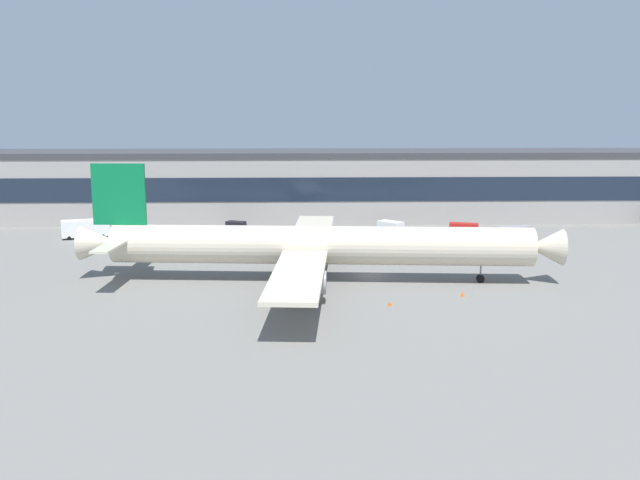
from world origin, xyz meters
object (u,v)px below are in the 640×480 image
(crew_van, at_px, (463,229))
(traffic_cone_1, at_px, (463,294))
(belt_loader, at_px, (514,231))
(pushback_tractor, at_px, (391,225))
(traffic_cone_0, at_px, (390,303))
(airliner, at_px, (314,245))
(fuel_truck, at_px, (85,228))
(baggage_tug, at_px, (236,225))

(crew_van, height_order, traffic_cone_1, crew_van)
(belt_loader, relative_size, pushback_tractor, 1.27)
(pushback_tractor, distance_m, traffic_cone_0, 54.44)
(belt_loader, distance_m, traffic_cone_1, 46.09)
(traffic_cone_1, bearing_deg, crew_van, 77.10)
(traffic_cone_0, xyz_separation_m, traffic_cone_1, (9.84, 4.16, -0.02))
(crew_van, xyz_separation_m, belt_loader, (9.46, -0.24, -0.31))
(traffic_cone_0, bearing_deg, airliner, 123.96)
(belt_loader, bearing_deg, airliner, -138.95)
(pushback_tractor, bearing_deg, belt_loader, -19.81)
(belt_loader, height_order, fuel_truck, fuel_truck)
(belt_loader, height_order, pushback_tractor, belt_loader)
(crew_van, distance_m, pushback_tractor, 14.59)
(crew_van, relative_size, traffic_cone_0, 8.71)
(pushback_tractor, distance_m, traffic_cone_1, 49.90)
(fuel_truck, relative_size, traffic_cone_0, 13.75)
(airliner, xyz_separation_m, baggage_tug, (-14.16, 41.19, -3.92))
(crew_van, height_order, pushback_tractor, crew_van)
(airliner, bearing_deg, belt_loader, 41.05)
(belt_loader, xyz_separation_m, traffic_cone_1, (-19.12, -41.93, -0.85))
(airliner, height_order, pushback_tractor, airliner)
(airliner, relative_size, traffic_cone_0, 103.32)
(crew_van, height_order, fuel_truck, fuel_truck)
(belt_loader, relative_size, traffic_cone_1, 10.94)
(airliner, distance_m, baggage_tug, 43.74)
(pushback_tractor, height_order, fuel_truck, fuel_truck)
(airliner, relative_size, pushback_tractor, 12.65)
(belt_loader, bearing_deg, fuel_truck, 179.09)
(belt_loader, height_order, traffic_cone_0, belt_loader)
(crew_van, height_order, traffic_cone_0, crew_van)
(airliner, distance_m, fuel_truck, 53.70)
(belt_loader, bearing_deg, pushback_tractor, 160.19)
(baggage_tug, distance_m, fuel_truck, 28.03)
(pushback_tractor, bearing_deg, traffic_cone_1, -86.83)
(fuel_truck, distance_m, traffic_cone_0, 68.99)
(traffic_cone_1, bearing_deg, pushback_tractor, 93.17)
(belt_loader, distance_m, pushback_tractor, 23.26)
(baggage_tug, distance_m, traffic_cone_0, 59.03)
(belt_loader, xyz_separation_m, pushback_tractor, (-21.88, 7.88, -0.10))
(crew_van, distance_m, baggage_tug, 43.27)
(fuel_truck, xyz_separation_m, traffic_cone_1, (59.99, -43.18, -1.58))
(airliner, bearing_deg, crew_van, 49.48)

